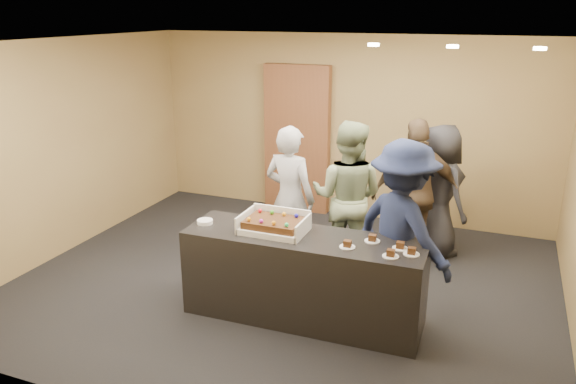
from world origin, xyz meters
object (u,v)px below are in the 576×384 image
at_px(person_dark_suit, 439,191).
at_px(sheet_cake, 274,223).
at_px(plate_stack, 205,222).
at_px(person_sage_man, 347,197).
at_px(serving_counter, 303,277).
at_px(storage_cabinet, 297,139).
at_px(cake_box, 275,227).
at_px(person_server_grey, 290,198).
at_px(person_navy_man, 402,230).
at_px(person_brown_extra, 416,193).

bearing_deg(person_dark_suit, sheet_cake, 101.46).
bearing_deg(plate_stack, person_sage_man, 49.37).
xyz_separation_m(serving_counter, storage_cabinet, (-1.23, 3.05, 0.68)).
xyz_separation_m(sheet_cake, person_sage_man, (0.40, 1.29, -0.09)).
xyz_separation_m(storage_cabinet, sheet_cake, (0.91, -3.05, -0.13)).
relative_size(serving_counter, cake_box, 3.69).
relative_size(cake_box, person_sage_man, 0.36).
height_order(storage_cabinet, person_server_grey, storage_cabinet).
height_order(person_server_grey, person_sage_man, person_sage_man).
xyz_separation_m(serving_counter, plate_stack, (-1.07, -0.06, 0.47)).
relative_size(serving_counter, person_navy_man, 1.30).
height_order(sheet_cake, person_server_grey, person_server_grey).
bearing_deg(sheet_cake, plate_stack, -175.68).
bearing_deg(person_navy_man, storage_cabinet, -17.80).
bearing_deg(person_sage_man, person_navy_man, 132.66).
height_order(cake_box, person_server_grey, person_server_grey).
relative_size(person_brown_extra, person_dark_suit, 1.07).
bearing_deg(person_navy_man, person_brown_extra, -53.37).
height_order(plate_stack, person_navy_man, person_navy_man).
bearing_deg(person_brown_extra, person_sage_man, 8.50).
xyz_separation_m(sheet_cake, person_server_grey, (-0.25, 1.08, -0.12)).
height_order(sheet_cake, person_sage_man, person_sage_man).
bearing_deg(plate_stack, person_server_grey, 66.15).
distance_m(serving_counter, cake_box, 0.59).
height_order(storage_cabinet, cake_box, storage_cabinet).
xyz_separation_m(person_brown_extra, person_dark_suit, (0.23, 0.38, -0.06)).
bearing_deg(person_brown_extra, plate_stack, 20.13).
xyz_separation_m(serving_counter, cake_box, (-0.32, 0.02, 0.49)).
distance_m(plate_stack, person_server_grey, 1.25).
distance_m(storage_cabinet, cake_box, 3.17).
distance_m(storage_cabinet, person_server_grey, 2.09).
relative_size(serving_counter, sheet_cake, 4.34).
bearing_deg(person_dark_suit, person_navy_man, 128.80).
bearing_deg(person_brown_extra, storage_cabinet, -56.51).
relative_size(person_server_grey, person_sage_man, 0.96).
xyz_separation_m(plate_stack, person_navy_man, (1.96, 0.51, 0.00)).
xyz_separation_m(serving_counter, sheet_cake, (-0.32, -0.00, 0.55)).
relative_size(sheet_cake, person_sage_man, 0.30).
bearing_deg(plate_stack, storage_cabinet, 92.80).
height_order(serving_counter, plate_stack, plate_stack).
distance_m(person_sage_man, person_dark_suit, 1.27).
distance_m(storage_cabinet, person_navy_man, 3.36).
height_order(serving_counter, person_sage_man, person_sage_man).
height_order(sheet_cake, person_brown_extra, person_brown_extra).
bearing_deg(storage_cabinet, sheet_cake, -73.48).
relative_size(person_sage_man, person_dark_suit, 1.08).
distance_m(sheet_cake, person_server_grey, 1.12).
bearing_deg(sheet_cake, person_navy_man, 20.53).
relative_size(storage_cabinet, person_dark_suit, 1.33).
distance_m(storage_cabinet, plate_stack, 3.12).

